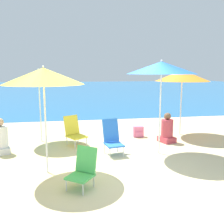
{
  "coord_description": "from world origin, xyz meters",
  "views": [
    {
      "loc": [
        -0.89,
        -4.83,
        2.09
      ],
      "look_at": [
        0.25,
        1.69,
        1.0
      ],
      "focal_mm": 40.0,
      "sensor_mm": 36.0,
      "label": 1
    }
  ],
  "objects_px": {
    "beach_umbrella_blue": "(161,68)",
    "beach_chair_blue": "(112,137)",
    "person_seated_near": "(1,139)",
    "beach_umbrella_green": "(39,75)",
    "beach_umbrella_yellow": "(43,76)",
    "beach_umbrella_orange": "(182,76)",
    "backpack_pink": "(138,132)",
    "beach_chair_green": "(83,168)",
    "beach_chair_yellow": "(74,131)",
    "person_seated_far": "(167,130)"
  },
  "relations": [
    {
      "from": "person_seated_far",
      "to": "backpack_pink",
      "type": "xyz_separation_m",
      "value": [
        -0.67,
        0.72,
        -0.19
      ]
    },
    {
      "from": "person_seated_near",
      "to": "backpack_pink",
      "type": "relative_size",
      "value": 2.69
    },
    {
      "from": "beach_umbrella_orange",
      "to": "person_seated_far",
      "type": "bearing_deg",
      "value": -134.64
    },
    {
      "from": "beach_umbrella_yellow",
      "to": "beach_chair_yellow",
      "type": "relative_size",
      "value": 2.63
    },
    {
      "from": "beach_umbrella_blue",
      "to": "beach_chair_yellow",
      "type": "distance_m",
      "value": 2.97
    },
    {
      "from": "beach_umbrella_orange",
      "to": "beach_chair_yellow",
      "type": "height_order",
      "value": "beach_umbrella_orange"
    },
    {
      "from": "beach_chair_green",
      "to": "backpack_pink",
      "type": "relative_size",
      "value": 2.12
    },
    {
      "from": "beach_umbrella_green",
      "to": "beach_umbrella_yellow",
      "type": "xyz_separation_m",
      "value": [
        0.36,
        -2.45,
        0.01
      ]
    },
    {
      "from": "beach_umbrella_orange",
      "to": "backpack_pink",
      "type": "relative_size",
      "value": 6.32
    },
    {
      "from": "beach_umbrella_blue",
      "to": "beach_chair_blue",
      "type": "relative_size",
      "value": 2.7
    },
    {
      "from": "beach_umbrella_green",
      "to": "beach_umbrella_orange",
      "type": "height_order",
      "value": "beach_umbrella_green"
    },
    {
      "from": "beach_chair_yellow",
      "to": "backpack_pink",
      "type": "relative_size",
      "value": 2.44
    },
    {
      "from": "person_seated_near",
      "to": "beach_umbrella_green",
      "type": "bearing_deg",
      "value": 28.4
    },
    {
      "from": "beach_umbrella_green",
      "to": "beach_umbrella_blue",
      "type": "relative_size",
      "value": 0.92
    },
    {
      "from": "beach_umbrella_green",
      "to": "beach_chair_blue",
      "type": "height_order",
      "value": "beach_umbrella_green"
    },
    {
      "from": "beach_umbrella_green",
      "to": "person_seated_near",
      "type": "xyz_separation_m",
      "value": [
        -0.91,
        -0.97,
        -1.6
      ]
    },
    {
      "from": "person_seated_far",
      "to": "person_seated_near",
      "type": "bearing_deg",
      "value": 165.27
    },
    {
      "from": "beach_chair_blue",
      "to": "backpack_pink",
      "type": "distance_m",
      "value": 1.86
    },
    {
      "from": "beach_umbrella_orange",
      "to": "beach_umbrella_blue",
      "type": "relative_size",
      "value": 0.91
    },
    {
      "from": "beach_chair_yellow",
      "to": "backpack_pink",
      "type": "distance_m",
      "value": 2.13
    },
    {
      "from": "beach_chair_blue",
      "to": "backpack_pink",
      "type": "xyz_separation_m",
      "value": [
        1.11,
        1.47,
        -0.27
      ]
    },
    {
      "from": "beach_umbrella_yellow",
      "to": "person_seated_far",
      "type": "bearing_deg",
      "value": 27.31
    },
    {
      "from": "beach_umbrella_orange",
      "to": "beach_umbrella_blue",
      "type": "bearing_deg",
      "value": -128.52
    },
    {
      "from": "beach_chair_green",
      "to": "beach_umbrella_orange",
      "type": "bearing_deg",
      "value": 80.62
    },
    {
      "from": "beach_umbrella_yellow",
      "to": "person_seated_far",
      "type": "distance_m",
      "value": 4.08
    },
    {
      "from": "beach_umbrella_orange",
      "to": "beach_chair_yellow",
      "type": "relative_size",
      "value": 2.59
    },
    {
      "from": "beach_umbrella_orange",
      "to": "person_seated_far",
      "type": "xyz_separation_m",
      "value": [
        -0.78,
        -0.79,
        -1.58
      ]
    },
    {
      "from": "beach_chair_blue",
      "to": "backpack_pink",
      "type": "bearing_deg",
      "value": 43.82
    },
    {
      "from": "beach_umbrella_blue",
      "to": "beach_chair_green",
      "type": "height_order",
      "value": "beach_umbrella_blue"
    },
    {
      "from": "beach_umbrella_blue",
      "to": "person_seated_near",
      "type": "bearing_deg",
      "value": 170.0
    },
    {
      "from": "beach_umbrella_blue",
      "to": "person_seated_far",
      "type": "relative_size",
      "value": 2.67
    },
    {
      "from": "person_seated_far",
      "to": "beach_umbrella_yellow",
      "type": "bearing_deg",
      "value": -170.37
    },
    {
      "from": "beach_chair_green",
      "to": "beach_chair_blue",
      "type": "bearing_deg",
      "value": 100.97
    },
    {
      "from": "beach_umbrella_green",
      "to": "beach_umbrella_orange",
      "type": "xyz_separation_m",
      "value": [
        4.46,
        0.06,
        -0.03
      ]
    },
    {
      "from": "beach_chair_green",
      "to": "beach_umbrella_yellow",
      "type": "bearing_deg",
      "value": 168.75
    },
    {
      "from": "beach_chair_green",
      "to": "person_seated_far",
      "type": "bearing_deg",
      "value": 80.21
    },
    {
      "from": "beach_chair_green",
      "to": "backpack_pink",
      "type": "distance_m",
      "value": 3.76
    },
    {
      "from": "beach_umbrella_orange",
      "to": "person_seated_near",
      "type": "xyz_separation_m",
      "value": [
        -5.37,
        -1.03,
        -1.57
      ]
    },
    {
      "from": "beach_umbrella_orange",
      "to": "beach_chair_blue",
      "type": "xyz_separation_m",
      "value": [
        -2.56,
        -1.54,
        -1.51
      ]
    },
    {
      "from": "beach_chair_green",
      "to": "backpack_pink",
      "type": "xyz_separation_m",
      "value": [
        1.94,
        3.21,
        -0.19
      ]
    },
    {
      "from": "beach_chair_yellow",
      "to": "person_seated_far",
      "type": "height_order",
      "value": "person_seated_far"
    },
    {
      "from": "beach_chair_green",
      "to": "person_seated_near",
      "type": "distance_m",
      "value": 2.99
    },
    {
      "from": "beach_umbrella_yellow",
      "to": "backpack_pink",
      "type": "bearing_deg",
      "value": 42.63
    },
    {
      "from": "beach_umbrella_green",
      "to": "beach_chair_blue",
      "type": "bearing_deg",
      "value": -38.02
    },
    {
      "from": "beach_umbrella_green",
      "to": "beach_chair_yellow",
      "type": "relative_size",
      "value": 2.6
    },
    {
      "from": "beach_chair_green",
      "to": "beach_chair_blue",
      "type": "distance_m",
      "value": 1.93
    },
    {
      "from": "beach_umbrella_green",
      "to": "beach_umbrella_blue",
      "type": "bearing_deg",
      "value": -28.5
    },
    {
      "from": "beach_umbrella_blue",
      "to": "person_seated_near",
      "type": "distance_m",
      "value": 4.43
    },
    {
      "from": "beach_umbrella_blue",
      "to": "person_seated_near",
      "type": "height_order",
      "value": "beach_umbrella_blue"
    },
    {
      "from": "beach_umbrella_yellow",
      "to": "beach_umbrella_green",
      "type": "bearing_deg",
      "value": 98.42
    }
  ]
}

